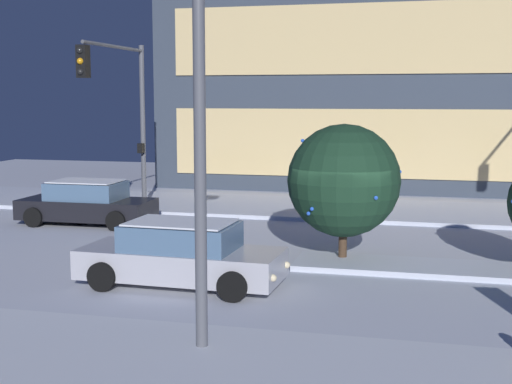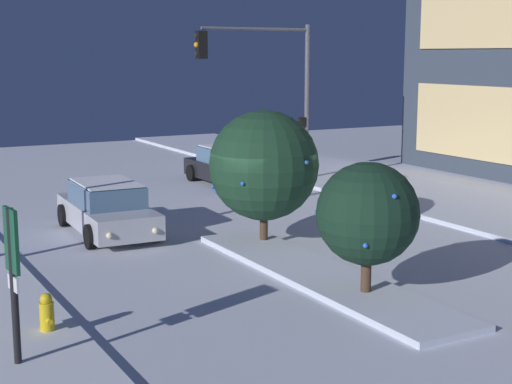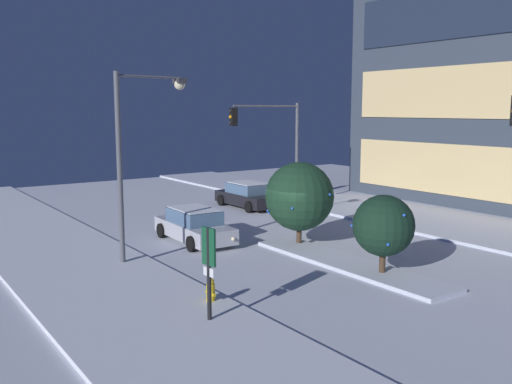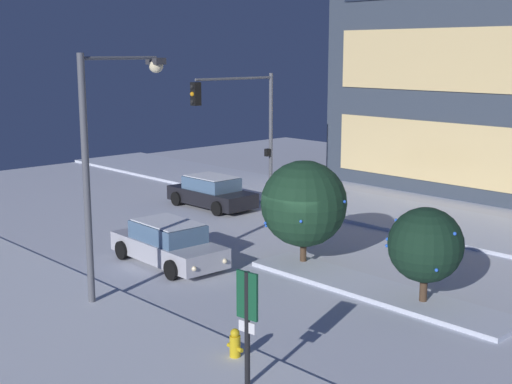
# 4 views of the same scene
# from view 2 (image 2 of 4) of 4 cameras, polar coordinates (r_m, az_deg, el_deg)

# --- Properties ---
(ground) EXTENTS (52.00, 52.00, 0.00)m
(ground) POSITION_cam_2_polar(r_m,az_deg,el_deg) (20.68, 0.14, -3.97)
(ground) COLOR silver
(curb_strip_far) EXTENTS (52.00, 5.20, 0.14)m
(curb_strip_far) POSITION_cam_2_polar(r_m,az_deg,el_deg) (25.87, 17.13, -1.40)
(curb_strip_far) COLOR silver
(curb_strip_far) RESTS_ON ground
(median_strip) EXTENTS (9.00, 1.80, 0.14)m
(median_strip) POSITION_cam_2_polar(r_m,az_deg,el_deg) (17.79, 4.70, -6.13)
(median_strip) COLOR silver
(median_strip) RESTS_ON ground
(car_near) EXTENTS (4.76, 2.16, 1.49)m
(car_near) POSITION_cam_2_polar(r_m,az_deg,el_deg) (22.31, -10.93, -1.24)
(car_near) COLOR #B7B7C1
(car_near) RESTS_ON ground
(car_far) EXTENTS (4.59, 2.08, 1.49)m
(car_far) POSITION_cam_2_polar(r_m,az_deg,el_deg) (30.21, -2.04, 1.89)
(car_far) COLOR black
(car_far) RESTS_ON ground
(traffic_light_corner_far_left) EXTENTS (0.32, 4.94, 6.17)m
(traffic_light_corner_far_left) POSITION_cam_2_polar(r_m,az_deg,el_deg) (29.79, 0.71, 8.64)
(traffic_light_corner_far_left) COLOR #565960
(traffic_light_corner_far_left) RESTS_ON ground
(fire_hydrant) EXTENTS (0.48, 0.26, 0.83)m
(fire_hydrant) POSITION_cam_2_polar(r_m,az_deg,el_deg) (14.55, -15.17, -8.83)
(fire_hydrant) COLOR gold
(fire_hydrant) RESTS_ON ground
(parking_info_sign) EXTENTS (0.55, 0.12, 2.69)m
(parking_info_sign) POSITION_cam_2_polar(r_m,az_deg,el_deg) (12.81, -17.50, -5.41)
(parking_info_sign) COLOR black
(parking_info_sign) RESTS_ON ground
(decorated_tree_median) EXTENTS (2.15, 2.15, 2.88)m
(decorated_tree_median) POSITION_cam_2_polar(r_m,az_deg,el_deg) (16.07, 8.24, -1.61)
(decorated_tree_median) COLOR #473323
(decorated_tree_median) RESTS_ON ground
(decorated_tree_left_of_median) EXTENTS (2.92, 2.92, 3.61)m
(decorated_tree_left_of_median) POSITION_cam_2_polar(r_m,az_deg,el_deg) (20.38, 0.59, 1.98)
(decorated_tree_left_of_median) COLOR #473323
(decorated_tree_left_of_median) RESTS_ON ground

